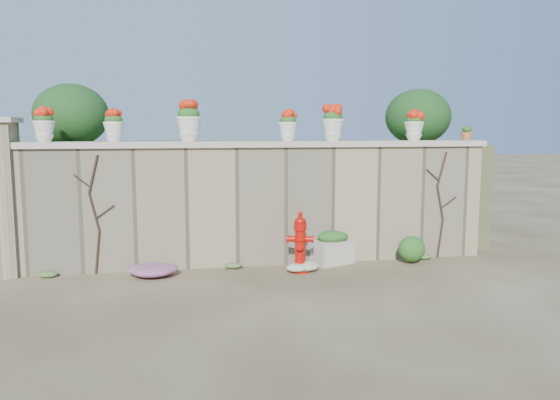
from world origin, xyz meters
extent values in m
plane|color=#4A3A25|center=(0.00, 0.00, 0.00)|extent=(80.00, 80.00, 0.00)
cube|color=gray|center=(0.00, 1.80, 1.00)|extent=(8.00, 0.40, 2.00)
cube|color=#BCB49F|center=(0.00, 1.80, 2.05)|extent=(8.10, 0.52, 0.10)
cube|color=#384C23|center=(0.00, 5.00, 1.00)|extent=(9.00, 6.00, 2.00)
ellipsoid|color=#143814|center=(-3.20, 3.00, 2.55)|extent=(1.30, 1.30, 1.10)
ellipsoid|color=#143814|center=(3.40, 3.00, 2.55)|extent=(1.30, 1.30, 1.10)
cylinder|color=black|center=(-2.66, 1.58, 0.35)|extent=(0.12, 0.04, 0.70)
cylinder|color=black|center=(-2.69, 1.58, 1.00)|extent=(0.17, 0.04, 0.61)
cylinder|color=black|center=(-2.67, 1.58, 1.60)|extent=(0.18, 0.04, 0.61)
cylinder|color=black|center=(-2.52, 1.58, 1.00)|extent=(0.30, 0.02, 0.22)
cylinder|color=black|center=(-2.85, 1.58, 1.50)|extent=(0.25, 0.02, 0.21)
cylinder|color=black|center=(3.24, 1.58, 0.35)|extent=(0.12, 0.04, 0.70)
cylinder|color=black|center=(3.22, 1.58, 1.00)|extent=(0.17, 0.04, 0.61)
cylinder|color=black|center=(3.23, 1.58, 1.60)|extent=(0.18, 0.04, 0.61)
cylinder|color=black|center=(3.38, 1.58, 1.00)|extent=(0.30, 0.02, 0.22)
cylinder|color=black|center=(3.05, 1.58, 1.50)|extent=(0.25, 0.02, 0.21)
cylinder|color=#B30D06|center=(0.54, 1.08, 0.02)|extent=(0.28, 0.28, 0.05)
cylinder|color=#B30D06|center=(0.54, 1.08, 0.40)|extent=(0.17, 0.17, 0.61)
cylinder|color=#B30D06|center=(0.54, 1.08, 0.54)|extent=(0.21, 0.21, 0.04)
cylinder|color=#B30D06|center=(0.54, 1.08, 0.75)|extent=(0.21, 0.21, 0.12)
ellipsoid|color=#B30D06|center=(0.54, 1.08, 0.85)|extent=(0.19, 0.19, 0.14)
cylinder|color=#B30D06|center=(0.54, 1.08, 0.93)|extent=(0.07, 0.07, 0.10)
cylinder|color=#B30D06|center=(0.40, 1.11, 0.54)|extent=(0.16, 0.13, 0.10)
cylinder|color=#B30D06|center=(0.67, 1.04, 0.54)|extent=(0.16, 0.13, 0.10)
cylinder|color=#B30D06|center=(0.51, 0.97, 0.45)|extent=(0.11, 0.12, 0.09)
cube|color=#BCB49F|center=(1.21, 1.52, 0.20)|extent=(0.79, 0.64, 0.40)
ellipsoid|color=#1E5119|center=(1.21, 1.52, 0.47)|extent=(0.61, 0.50, 0.21)
ellipsoid|color=#1E5119|center=(2.58, 1.31, 0.29)|extent=(0.60, 0.54, 0.57)
ellipsoid|color=#CD29BC|center=(-1.77, 1.18, 0.13)|extent=(0.95, 0.63, 0.25)
ellipsoid|color=white|center=(0.53, 1.01, 0.10)|extent=(0.56, 0.45, 0.20)
ellipsoid|color=#1E5119|center=(-3.41, 1.80, 2.47)|extent=(0.29, 0.29, 0.18)
ellipsoid|color=red|center=(-3.41, 1.80, 2.54)|extent=(0.26, 0.26, 0.18)
ellipsoid|color=#1E5119|center=(-2.36, 1.80, 2.45)|extent=(0.28, 0.28, 0.17)
ellipsoid|color=red|center=(-2.36, 1.80, 2.52)|extent=(0.25, 0.25, 0.18)
ellipsoid|color=#1E5119|center=(-1.17, 1.80, 2.55)|extent=(0.36, 0.36, 0.22)
ellipsoid|color=red|center=(-1.17, 1.80, 2.64)|extent=(0.31, 0.31, 0.22)
ellipsoid|color=#1E5119|center=(0.48, 1.80, 2.45)|extent=(0.28, 0.28, 0.17)
ellipsoid|color=red|center=(0.48, 1.80, 2.53)|extent=(0.25, 0.25, 0.18)
ellipsoid|color=#1E5119|center=(1.27, 1.80, 2.52)|extent=(0.33, 0.33, 0.20)
ellipsoid|color=red|center=(1.27, 1.80, 2.60)|extent=(0.29, 0.29, 0.21)
ellipsoid|color=#1E5119|center=(2.77, 1.80, 2.47)|extent=(0.30, 0.30, 0.18)
ellipsoid|color=red|center=(2.77, 1.80, 2.54)|extent=(0.26, 0.26, 0.19)
ellipsoid|color=#1E5119|center=(3.80, 1.80, 2.29)|extent=(0.17, 0.17, 0.12)
camera|label=1|loc=(-1.43, -7.33, 2.28)|focal=35.00mm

